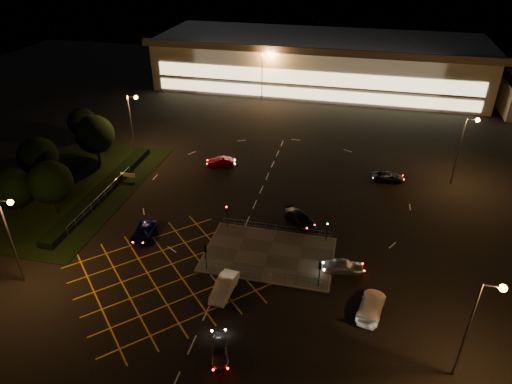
% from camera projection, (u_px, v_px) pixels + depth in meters
% --- Properties ---
extents(ground, '(180.00, 180.00, 0.00)m').
position_uv_depth(ground, '(256.00, 242.00, 53.28)').
color(ground, black).
rests_on(ground, ground).
extents(pedestrian_island, '(14.00, 9.00, 0.12)m').
position_uv_depth(pedestrian_island, '(269.00, 254.00, 51.18)').
color(pedestrian_island, '#4C4944').
rests_on(pedestrian_island, ground).
extents(grass_verge, '(18.00, 30.00, 0.08)m').
position_uv_depth(grass_verge, '(71.00, 189.00, 63.82)').
color(grass_verge, black).
rests_on(grass_verge, ground).
extents(hedge, '(2.00, 26.00, 1.00)m').
position_uv_depth(hedge, '(103.00, 190.00, 62.60)').
color(hedge, black).
rests_on(hedge, ground).
extents(supermarket, '(72.00, 26.50, 10.50)m').
position_uv_depth(supermarket, '(319.00, 62.00, 102.53)').
color(supermarket, beige).
rests_on(supermarket, ground).
extents(streetlight_sw, '(1.78, 0.56, 10.03)m').
position_uv_depth(streetlight_sw, '(11.00, 229.00, 44.14)').
color(streetlight_sw, slate).
rests_on(streetlight_sw, ground).
extents(streetlight_se, '(1.78, 0.56, 10.03)m').
position_uv_depth(streetlight_se, '(478.00, 318.00, 34.17)').
color(streetlight_se, slate).
rests_on(streetlight_se, ground).
extents(streetlight_nw, '(1.78, 0.56, 10.03)m').
position_uv_depth(streetlight_nw, '(133.00, 117.00, 69.69)').
color(streetlight_nw, slate).
rests_on(streetlight_nw, ground).
extents(streetlight_ne, '(1.78, 0.56, 10.03)m').
position_uv_depth(streetlight_ne, '(464.00, 142.00, 61.89)').
color(streetlight_ne, slate).
rests_on(streetlight_ne, ground).
extents(streetlight_far_left, '(1.78, 0.56, 10.03)m').
position_uv_depth(streetlight_far_left, '(264.00, 70.00, 92.09)').
color(streetlight_far_left, slate).
rests_on(streetlight_far_left, ground).
extents(streetlight_far_right, '(1.78, 0.56, 10.03)m').
position_uv_depth(streetlight_far_right, '(474.00, 81.00, 85.87)').
color(streetlight_far_right, slate).
rests_on(streetlight_far_right, ground).
extents(signal_sw, '(0.28, 0.30, 3.15)m').
position_uv_depth(signal_sw, '(205.00, 252.00, 47.84)').
color(signal_sw, black).
rests_on(signal_sw, pedestrian_island).
extents(signal_se, '(0.28, 0.30, 3.15)m').
position_uv_depth(signal_se, '(320.00, 269.00, 45.47)').
color(signal_se, black).
rests_on(signal_se, pedestrian_island).
extents(signal_nw, '(0.28, 0.30, 3.15)m').
position_uv_depth(signal_nw, '(227.00, 212.00, 54.54)').
color(signal_nw, black).
rests_on(signal_nw, pedestrian_island).
extents(signal_ne, '(0.28, 0.30, 3.15)m').
position_uv_depth(signal_ne, '(328.00, 225.00, 52.17)').
color(signal_ne, black).
rests_on(signal_ne, pedestrian_island).
extents(tree_a, '(5.04, 5.04, 6.86)m').
position_uv_depth(tree_a, '(12.00, 189.00, 55.32)').
color(tree_a, black).
rests_on(tree_a, ground).
extents(tree_b, '(5.40, 5.40, 7.35)m').
position_uv_depth(tree_b, '(38.00, 156.00, 62.27)').
color(tree_b, black).
rests_on(tree_b, ground).
extents(tree_c, '(5.76, 5.76, 7.84)m').
position_uv_depth(tree_c, '(95.00, 134.00, 68.03)').
color(tree_c, black).
rests_on(tree_c, ground).
extents(tree_d, '(4.68, 4.68, 6.37)m').
position_uv_depth(tree_d, '(82.00, 122.00, 74.72)').
color(tree_d, black).
rests_on(tree_d, ground).
extents(tree_e, '(5.40, 5.40, 7.35)m').
position_uv_depth(tree_e, '(50.00, 182.00, 56.05)').
color(tree_e, black).
rests_on(tree_e, ground).
extents(car_near_silver, '(2.65, 4.01, 1.27)m').
position_uv_depth(car_near_silver, '(220.00, 349.00, 39.05)').
color(car_near_silver, '#9D9EA3').
rests_on(car_near_silver, ground).
extents(car_queue_white, '(1.97, 4.79, 1.54)m').
position_uv_depth(car_queue_white, '(224.00, 287.00, 45.56)').
color(car_queue_white, white).
rests_on(car_queue_white, ground).
extents(car_left_blue, '(2.77, 4.95, 1.31)m').
position_uv_depth(car_left_blue, '(144.00, 232.00, 53.81)').
color(car_left_blue, '#0B0F47').
rests_on(car_left_blue, ground).
extents(car_far_dkgrey, '(4.96, 4.75, 1.42)m').
position_uv_depth(car_far_dkgrey, '(300.00, 218.00, 56.24)').
color(car_far_dkgrey, black).
rests_on(car_far_dkgrey, ground).
extents(car_right_silver, '(4.52, 2.45, 1.46)m').
position_uv_depth(car_right_silver, '(344.00, 266.00, 48.35)').
color(car_right_silver, '#B7B9BF').
rests_on(car_right_silver, ground).
extents(car_circ_red, '(4.38, 2.47, 1.37)m').
position_uv_depth(car_circ_red, '(221.00, 162.00, 69.68)').
color(car_circ_red, maroon).
rests_on(car_circ_red, ground).
extents(car_east_grey, '(4.61, 2.43, 1.24)m').
position_uv_depth(car_east_grey, '(388.00, 177.00, 65.64)').
color(car_east_grey, black).
rests_on(car_east_grey, ground).
extents(car_approach_white, '(3.11, 5.58, 1.53)m').
position_uv_depth(car_approach_white, '(371.00, 306.00, 43.28)').
color(car_approach_white, silver).
rests_on(car_approach_white, ground).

